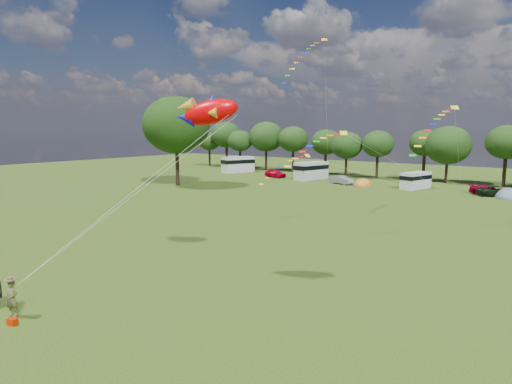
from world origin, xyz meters
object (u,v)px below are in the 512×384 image
Objects in this scene: car_d at (497,191)px; campervan_c at (416,180)px; tent_greyblue at (510,198)px; car_b at (341,180)px; tent_orange at (363,186)px; big_tree at (176,125)px; car_a at (275,173)px; campervan_a at (238,164)px; car_c at (487,190)px; kite_flyer at (12,299)px; fish_kite at (206,112)px; campervan_b at (311,170)px.

campervan_c is (-10.41, 0.97, 0.61)m from car_d.
car_b is at bearing -179.86° from tent_greyblue.
car_b is at bearing -179.09° from tent_orange.
car_d is at bearing 22.47° from big_tree.
car_b is 1.01× the size of tent_greyblue.
car_a is 0.65× the size of campervan_a.
car_b reaches higher than car_c.
campervan_a is at bearing 100.54° from kite_flyer.
fish_kite is at bearing -149.53° from car_b.
car_d is 1.30× the size of tent_greyblue.
kite_flyer is (-13.53, -52.29, 0.85)m from tent_greyblue.
car_a is (5.79, 17.68, -8.29)m from big_tree.
campervan_c reaches higher than tent_greyblue.
fish_kite reaches higher than car_b.
fish_kite reaches higher than campervan_a.
car_d is 28.11m from campervan_b.
campervan_b is 1.69× the size of fish_kite.
campervan_b is at bearing -76.98° from campervan_a.
fish_kite is (-7.76, -43.87, 8.76)m from car_c.
big_tree reaches higher than tent_greyblue.
campervan_c is (-9.19, 0.29, 0.64)m from car_c.
tent_greyblue is at bearing -93.58° from car_c.
car_d is 2.81× the size of kite_flyer.
tent_orange is at bearing 35.50° from big_tree.
campervan_a is 28.04m from tent_orange.
car_a is 34.61m from car_d.
campervan_c is (29.98, 17.67, -7.74)m from big_tree.
campervan_c reaches higher than car_a.
tent_orange is 0.82× the size of tent_greyblue.
car_a is at bearing -85.71° from campervan_a.
kite_flyer is 0.46× the size of fish_kite.
kite_flyer is at bearing -165.89° from campervan_c.
campervan_b is at bearing 78.10° from car_d.
car_a is at bearing 92.74° from fish_kite.
fish_kite is at bearing -135.95° from car_a.
big_tree is at bearing 108.16° from kite_flyer.
tent_orange is at bearing 76.14° from kite_flyer.
campervan_c is at bearing 30.52° from big_tree.
car_b reaches higher than tent_greyblue.
tent_orange is (3.54, 0.06, -0.65)m from car_b.
car_d is at bearing -81.07° from campervan_b.
tent_orange is 1.76× the size of kite_flyer.
car_d is 0.93× the size of campervan_c.
campervan_c is 12.02m from tent_greyblue.
car_a is at bearing 71.86° from big_tree.
fish_kite reaches higher than car_a.
campervan_a reaches higher than campervan_c.
kite_flyer is (-1.67, -53.76, -0.41)m from campervan_c.
big_tree is 26.43m from car_b.
car_d is at bearing 57.15° from kite_flyer.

